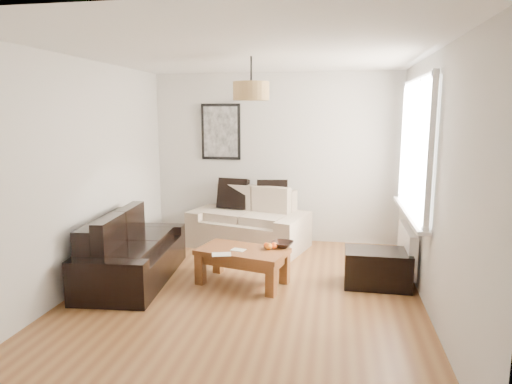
% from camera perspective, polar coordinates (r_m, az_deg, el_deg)
% --- Properties ---
extents(floor, '(4.50, 4.50, 0.00)m').
position_cam_1_polar(floor, '(5.17, -1.21, -12.71)').
color(floor, brown).
rests_on(floor, ground).
extents(ceiling, '(3.80, 4.50, 0.00)m').
position_cam_1_polar(ceiling, '(4.80, -1.33, 17.24)').
color(ceiling, white).
rests_on(ceiling, floor).
extents(wall_back, '(3.80, 0.04, 2.60)m').
position_cam_1_polar(wall_back, '(7.02, 2.39, 4.32)').
color(wall_back, silver).
rests_on(wall_back, floor).
extents(wall_front, '(3.80, 0.04, 2.60)m').
position_cam_1_polar(wall_front, '(2.69, -10.84, -5.14)').
color(wall_front, silver).
rests_on(wall_front, floor).
extents(wall_left, '(0.04, 4.50, 2.60)m').
position_cam_1_polar(wall_left, '(5.51, -21.01, 2.10)').
color(wall_left, silver).
rests_on(wall_left, floor).
extents(wall_right, '(0.04, 4.50, 2.60)m').
position_cam_1_polar(wall_right, '(4.82, 21.48, 1.01)').
color(wall_right, silver).
rests_on(wall_right, floor).
extents(window_bay, '(0.14, 1.90, 1.60)m').
position_cam_1_polar(window_bay, '(5.56, 19.70, 5.35)').
color(window_bay, white).
rests_on(window_bay, wall_right).
extents(radiator, '(0.10, 0.90, 0.52)m').
position_cam_1_polar(radiator, '(5.77, 18.59, -6.78)').
color(radiator, white).
rests_on(radiator, wall_right).
extents(poster, '(0.62, 0.04, 0.87)m').
position_cam_1_polar(poster, '(7.13, -4.47, 7.60)').
color(poster, black).
rests_on(poster, wall_back).
extents(pendant_shade, '(0.40, 0.40, 0.20)m').
position_cam_1_polar(pendant_shade, '(5.07, -0.62, 12.66)').
color(pendant_shade, tan).
rests_on(pendant_shade, ceiling).
extents(loveseat_cream, '(1.87, 1.35, 0.84)m').
position_cam_1_polar(loveseat_cream, '(6.76, -0.92, -3.47)').
color(loveseat_cream, '#B9AC95').
rests_on(loveseat_cream, floor).
extents(sofa_leather, '(1.00, 1.81, 0.75)m').
position_cam_1_polar(sofa_leather, '(5.65, -15.30, -7.01)').
color(sofa_leather, black).
rests_on(sofa_leather, floor).
extents(coffee_table, '(1.13, 0.79, 0.42)m').
position_cam_1_polar(coffee_table, '(5.38, -1.70, -9.38)').
color(coffee_table, brown).
rests_on(coffee_table, floor).
extents(ottoman, '(0.75, 0.48, 0.43)m').
position_cam_1_polar(ottoman, '(5.49, 15.07, -9.29)').
color(ottoman, black).
rests_on(ottoman, floor).
extents(cushion_left, '(0.49, 0.22, 0.47)m').
position_cam_1_polar(cushion_left, '(6.95, -2.92, -0.22)').
color(cushion_left, black).
rests_on(cushion_left, loveseat_cream).
extents(cushion_right, '(0.48, 0.23, 0.46)m').
position_cam_1_polar(cushion_right, '(6.84, 2.06, -0.41)').
color(cushion_right, black).
rests_on(cushion_right, loveseat_cream).
extents(fruit_bowl, '(0.30, 0.30, 0.06)m').
position_cam_1_polar(fruit_bowl, '(5.40, 3.35, -6.62)').
color(fruit_bowl, black).
rests_on(fruit_bowl, coffee_table).
extents(orange_a, '(0.08, 0.08, 0.08)m').
position_cam_1_polar(orange_a, '(5.28, 1.64, -6.88)').
color(orange_a, orange).
rests_on(orange_a, fruit_bowl).
extents(orange_b, '(0.08, 0.08, 0.08)m').
position_cam_1_polar(orange_b, '(5.32, 2.31, -6.78)').
color(orange_b, '#FF5615').
rests_on(orange_b, fruit_bowl).
extents(orange_c, '(0.08, 0.08, 0.06)m').
position_cam_1_polar(orange_c, '(5.33, 1.32, -6.72)').
color(orange_c, '#F55614').
rests_on(orange_c, fruit_bowl).
extents(papers, '(0.25, 0.20, 0.01)m').
position_cam_1_polar(papers, '(5.13, -4.39, -7.88)').
color(papers, beige).
rests_on(papers, coffee_table).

